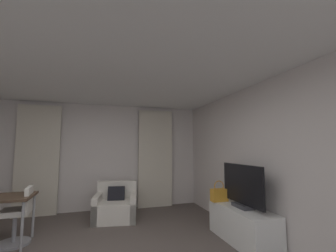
% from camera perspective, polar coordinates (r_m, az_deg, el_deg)
% --- Properties ---
extents(wall_window, '(5.12, 0.06, 2.60)m').
position_cam_1_polar(wall_window, '(5.76, -17.14, -7.59)').
color(wall_window, silver).
rests_on(wall_window, ground).
extents(wall_right, '(0.06, 6.12, 2.60)m').
position_cam_1_polar(wall_right, '(3.72, 26.06, -8.41)').
color(wall_right, silver).
rests_on(wall_right, ground).
extents(ceiling, '(5.12, 6.12, 0.06)m').
position_cam_1_polar(ceiling, '(2.95, -16.50, 16.79)').
color(ceiling, white).
rests_on(ceiling, wall_left).
extents(curtain_left_panel, '(0.90, 0.06, 2.50)m').
position_cam_1_polar(curtain_left_panel, '(5.80, -30.98, -7.51)').
color(curtain_left_panel, beige).
rests_on(curtain_left_panel, ground).
extents(curtain_right_panel, '(0.90, 0.06, 2.50)m').
position_cam_1_polar(curtain_right_panel, '(5.80, -3.31, -8.32)').
color(curtain_right_panel, beige).
rests_on(curtain_right_panel, ground).
extents(armchair, '(0.97, 0.91, 0.75)m').
position_cam_1_polar(armchair, '(5.09, -13.54, -19.84)').
color(armchair, silver).
rests_on(armchair, ground).
extents(desk_chair, '(0.48, 0.48, 0.88)m').
position_cam_1_polar(desk_chair, '(4.46, -34.61, -19.29)').
color(desk_chair, gray).
rests_on(desk_chair, ground).
extents(tv_console, '(0.51, 1.28, 0.55)m').
position_cam_1_polar(tv_console, '(4.05, 18.83, -23.24)').
color(tv_console, white).
rests_on(tv_console, ground).
extents(tv_flatscreen, '(0.20, 1.01, 0.69)m').
position_cam_1_polar(tv_flatscreen, '(3.88, 18.85, -14.91)').
color(tv_flatscreen, '#333338').
rests_on(tv_flatscreen, tv_console).
extents(handbag_primary, '(0.30, 0.14, 0.37)m').
position_cam_1_polar(handbag_primary, '(4.25, 13.24, -17.04)').
color(handbag_primary, orange).
rests_on(handbag_primary, tv_console).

